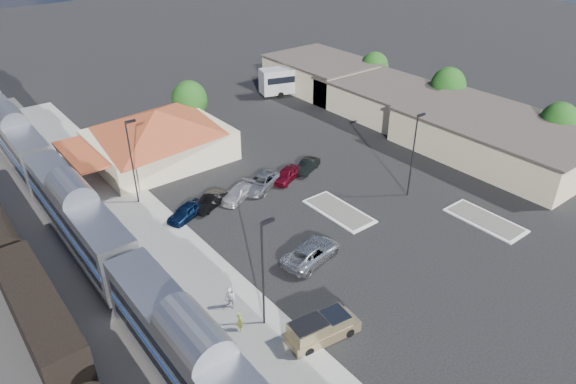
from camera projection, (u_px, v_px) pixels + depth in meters
ground at (322, 235)px, 47.70m from camera, size 280.00×280.00×0.00m
railbed at (65, 281)px, 41.86m from camera, size 16.00×100.00×0.12m
platform at (176, 252)px, 45.31m from camera, size 5.50×92.00×0.18m
passenger_train at (78, 219)px, 44.78m from camera, size 3.00×104.00×5.55m
freight_cars at (40, 317)px, 35.70m from camera, size 2.80×46.00×4.00m
station_depot at (158, 135)px, 60.04m from camera, size 18.35×12.24×6.20m
buildings_east at (405, 104)px, 71.31m from camera, size 14.40×51.40×4.80m
traffic_island_south at (339, 211)px, 51.16m from camera, size 3.30×7.50×0.21m
traffic_island_north at (485, 220)px, 49.71m from camera, size 3.30×7.50×0.21m
lamp_plat_s at (264, 266)px, 35.11m from camera, size 1.08×0.25×9.00m
lamp_plat_n at (132, 156)px, 50.09m from camera, size 1.08×0.25×9.00m
lamp_lot at (414, 149)px, 51.53m from camera, size 1.08×0.25×9.00m
tree_east_a at (559, 123)px, 61.27m from camera, size 4.56×4.56×6.42m
tree_east_b at (448, 86)px, 72.00m from camera, size 4.94×4.94×6.96m
tree_east_c at (375, 67)px, 81.76m from camera, size 4.41×4.41×6.21m
tree_depot at (190, 100)px, 67.73m from camera, size 4.71×4.71×6.63m
pickup_truck at (323, 328)px, 36.16m from camera, size 5.60×2.64×1.86m
suv at (311, 252)px, 43.99m from camera, size 6.39×3.90×1.66m
coach_bus at (301, 78)px, 81.31m from camera, size 13.56×6.71×4.27m
person_a at (240, 321)px, 36.62m from camera, size 0.42×0.61×1.60m
person_b at (230, 298)px, 38.59m from camera, size 0.91×1.04×1.83m
parked_car_a at (186, 212)px, 49.84m from camera, size 4.71×3.24×1.49m
parked_car_b at (210, 202)px, 51.58m from camera, size 4.50×3.00×1.40m
parked_car_c at (238, 193)px, 53.11m from camera, size 4.96×3.55×1.34m
parked_car_d at (261, 182)px, 54.99m from camera, size 5.92×4.44×1.49m
parked_car_e at (287, 175)px, 56.51m from camera, size 4.66×3.31×1.47m
parked_car_f at (307, 166)px, 58.45m from camera, size 4.38×2.93×1.36m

